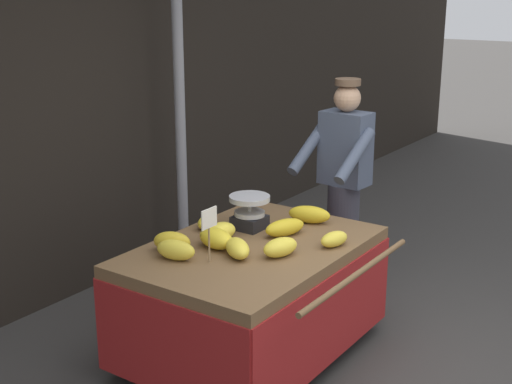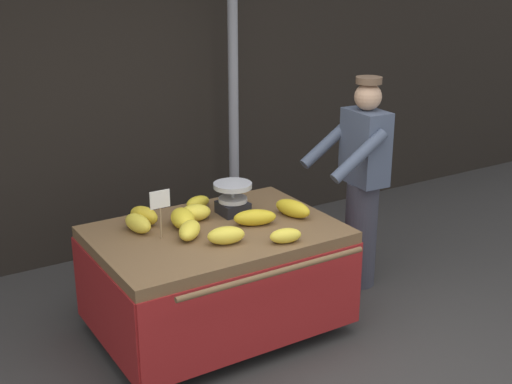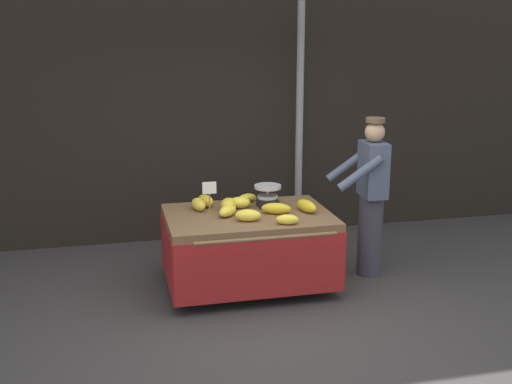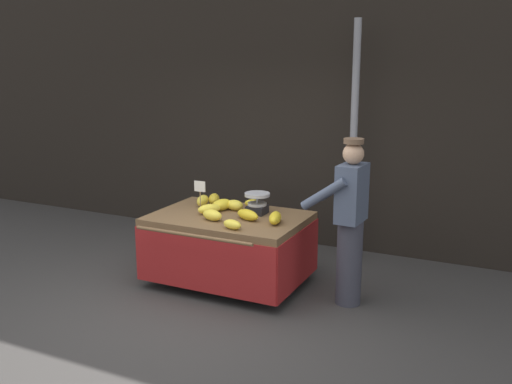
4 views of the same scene
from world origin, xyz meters
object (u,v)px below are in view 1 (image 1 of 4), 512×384
Objects in this scene: banana_bunch_1 at (334,239)px; banana_bunch_6 at (309,214)px; banana_bunch_8 at (216,238)px; vendor_person at (343,185)px; banana_cart at (252,275)px; banana_bunch_2 at (221,231)px; price_sign at (209,223)px; banana_bunch_9 at (280,247)px; banana_bunch_5 at (285,227)px; banana_bunch_0 at (237,248)px; banana_bunch_4 at (172,242)px; banana_bunch_7 at (176,250)px; banana_bunch_3 at (207,222)px; weighing_scale at (250,212)px; street_pole at (180,102)px.

banana_bunch_6 is (0.31, 0.37, 0.01)m from banana_bunch_1.
vendor_person is at bearing -3.85° from banana_bunch_8.
banana_bunch_1 is 0.13× the size of vendor_person.
banana_bunch_2 reaches higher than banana_cart.
vendor_person is at bearing 0.53° from price_sign.
banana_bunch_6 reaches higher than banana_bunch_9.
banana_bunch_5 is 1.21× the size of banana_bunch_9.
banana_bunch_0 reaches higher than banana_bunch_1.
banana_cart is 7.04× the size of banana_bunch_4.
banana_bunch_7 is (-0.25, 0.28, 0.01)m from banana_bunch_0.
banana_bunch_3 is at bearing 19.74° from banana_bunch_7.
price_sign reaches higher than banana_bunch_0.
banana_bunch_0 is 1.22× the size of banana_bunch_1.
weighing_scale is 0.30m from banana_bunch_2.
weighing_scale is 1.11× the size of banana_bunch_7.
banana_bunch_2 reaches higher than banana_bunch_1.
weighing_scale is 1.01× the size of banana_bunch_8.
banana_bunch_2 is 1.10× the size of banana_bunch_3.
vendor_person is (1.09, -0.14, -0.04)m from weighing_scale.
banana_bunch_4 is 0.14m from banana_bunch_7.
banana_bunch_6 reaches higher than banana_bunch_0.
banana_bunch_1 is 0.74m from banana_bunch_2.
price_sign is 0.48m from banana_bunch_9.
banana_bunch_2 is at bearing 175.16° from weighing_scale.
street_pole is 11.82× the size of banana_bunch_9.
vendor_person is (1.26, -0.38, 0.03)m from banana_bunch_3.
street_pole is at bearing 105.58° from vendor_person.
banana_bunch_1 is (-0.69, -1.86, -0.62)m from street_pole.
banana_cart is 0.58m from banana_bunch_1.
banana_bunch_5 is 1.19× the size of banana_bunch_7.
banana_bunch_8 is at bearing 105.15° from banana_bunch_9.
banana_bunch_1 is 0.39m from banana_bunch_9.
banana_bunch_4 is at bearing -141.45° from street_pole.
banana_bunch_8 is at bearing -132.11° from street_pole.
banana_bunch_4 reaches higher than banana_bunch_1.
banana_cart is at bearing -26.74° from banana_bunch_7.
banana_bunch_2 is at bearing 26.22° from banana_bunch_8.
banana_bunch_5 is 1.08m from vendor_person.
banana_bunch_4 is at bearing 138.22° from banana_bunch_8.
price_sign is at bearing 152.88° from banana_bunch_0.
banana_bunch_3 is at bearing 77.88° from banana_bunch_9.
banana_bunch_4 is (-0.47, -0.09, 0.02)m from banana_bunch_3.
banana_bunch_2 reaches higher than banana_bunch_3.
banana_bunch_2 is at bearing 154.66° from banana_bunch_6.
street_pole reaches higher than banana_bunch_1.
price_sign reaches higher than weighing_scale.
banana_bunch_3 is at bearing 57.34° from banana_bunch_0.
banana_bunch_3 is 0.48m from banana_bunch_4.
banana_bunch_5 is 0.38m from banana_bunch_9.
street_pole is at bearing 50.95° from banana_bunch_0.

